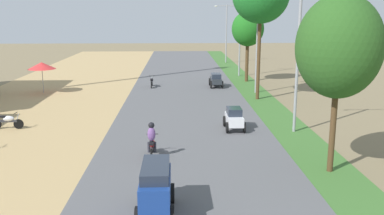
{
  "coord_description": "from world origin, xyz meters",
  "views": [
    {
      "loc": [
        -0.66,
        -1.89,
        6.51
      ],
      "look_at": [
        0.15,
        20.34,
        1.48
      ],
      "focal_mm": 39.49,
      "sensor_mm": 36.0,
      "label": 1
    }
  ],
  "objects_px": {
    "streetlamp_near": "(298,53)",
    "streetlamp_far": "(240,30)",
    "streetlamp_mid": "(257,36)",
    "car_van_blue": "(156,187)",
    "car_hatchback_white": "(234,118)",
    "median_tree_nearest": "(339,47)",
    "motorbike_ahead_third": "(152,81)",
    "car_sedan_charcoal": "(216,79)",
    "vendor_umbrella": "(42,66)",
    "median_tree_third": "(248,29)",
    "parked_motorbike_sixth": "(8,120)",
    "motorbike_ahead_second": "(152,141)",
    "streetlamp_farthest": "(226,29)"
  },
  "relations": [
    {
      "from": "streetlamp_near",
      "to": "streetlamp_far",
      "type": "bearing_deg",
      "value": 90.0
    },
    {
      "from": "streetlamp_mid",
      "to": "car_van_blue",
      "type": "height_order",
      "value": "streetlamp_mid"
    },
    {
      "from": "car_van_blue",
      "to": "car_hatchback_white",
      "type": "bearing_deg",
      "value": 68.85
    },
    {
      "from": "median_tree_nearest",
      "to": "motorbike_ahead_third",
      "type": "height_order",
      "value": "median_tree_nearest"
    },
    {
      "from": "streetlamp_far",
      "to": "car_sedan_charcoal",
      "type": "bearing_deg",
      "value": -114.32
    },
    {
      "from": "vendor_umbrella",
      "to": "car_sedan_charcoal",
      "type": "xyz_separation_m",
      "value": [
        14.33,
        2.33,
        -1.57
      ]
    },
    {
      "from": "streetlamp_mid",
      "to": "streetlamp_far",
      "type": "height_order",
      "value": "streetlamp_far"
    },
    {
      "from": "median_tree_nearest",
      "to": "streetlamp_far",
      "type": "height_order",
      "value": "streetlamp_far"
    },
    {
      "from": "median_tree_third",
      "to": "streetlamp_far",
      "type": "height_order",
      "value": "streetlamp_far"
    },
    {
      "from": "parked_motorbike_sixth",
      "to": "motorbike_ahead_second",
      "type": "relative_size",
      "value": 1.0
    },
    {
      "from": "streetlamp_far",
      "to": "motorbike_ahead_second",
      "type": "bearing_deg",
      "value": -106.91
    },
    {
      "from": "parked_motorbike_sixth",
      "to": "median_tree_third",
      "type": "distance_m",
      "value": 23.42
    },
    {
      "from": "streetlamp_farthest",
      "to": "motorbike_ahead_second",
      "type": "distance_m",
      "value": 37.88
    },
    {
      "from": "streetlamp_mid",
      "to": "motorbike_ahead_third",
      "type": "height_order",
      "value": "streetlamp_mid"
    },
    {
      "from": "median_tree_third",
      "to": "streetlamp_mid",
      "type": "distance_m",
      "value": 5.82
    },
    {
      "from": "streetlamp_farthest",
      "to": "car_van_blue",
      "type": "height_order",
      "value": "streetlamp_farthest"
    },
    {
      "from": "streetlamp_mid",
      "to": "car_sedan_charcoal",
      "type": "relative_size",
      "value": 3.57
    },
    {
      "from": "vendor_umbrella",
      "to": "motorbike_ahead_third",
      "type": "xyz_separation_m",
      "value": [
        8.68,
        2.5,
        -1.73
      ]
    },
    {
      "from": "streetlamp_near",
      "to": "streetlamp_far",
      "type": "height_order",
      "value": "streetlamp_far"
    },
    {
      "from": "streetlamp_far",
      "to": "car_hatchback_white",
      "type": "height_order",
      "value": "streetlamp_far"
    },
    {
      "from": "parked_motorbike_sixth",
      "to": "vendor_umbrella",
      "type": "bearing_deg",
      "value": 96.95
    },
    {
      "from": "vendor_umbrella",
      "to": "median_tree_third",
      "type": "bearing_deg",
      "value": 17.06
    },
    {
      "from": "median_tree_nearest",
      "to": "car_sedan_charcoal",
      "type": "xyz_separation_m",
      "value": [
        -2.89,
        20.31,
        -4.44
      ]
    },
    {
      "from": "streetlamp_mid",
      "to": "motorbike_ahead_third",
      "type": "bearing_deg",
      "value": 161.34
    },
    {
      "from": "car_van_blue",
      "to": "vendor_umbrella",
      "type": "bearing_deg",
      "value": 115.22
    },
    {
      "from": "car_hatchback_white",
      "to": "motorbike_ahead_third",
      "type": "relative_size",
      "value": 1.11
    },
    {
      "from": "streetlamp_mid",
      "to": "motorbike_ahead_second",
      "type": "relative_size",
      "value": 4.49
    },
    {
      "from": "streetlamp_mid",
      "to": "car_van_blue",
      "type": "bearing_deg",
      "value": -108.7
    },
    {
      "from": "vendor_umbrella",
      "to": "motorbike_ahead_second",
      "type": "distance_m",
      "value": 18.82
    },
    {
      "from": "car_sedan_charcoal",
      "to": "motorbike_ahead_second",
      "type": "height_order",
      "value": "motorbike_ahead_second"
    },
    {
      "from": "car_sedan_charcoal",
      "to": "vendor_umbrella",
      "type": "bearing_deg",
      "value": -170.78
    },
    {
      "from": "parked_motorbike_sixth",
      "to": "car_van_blue",
      "type": "relative_size",
      "value": 0.75
    },
    {
      "from": "median_tree_third",
      "to": "vendor_umbrella",
      "type": "bearing_deg",
      "value": -162.94
    },
    {
      "from": "streetlamp_near",
      "to": "car_van_blue",
      "type": "height_order",
      "value": "streetlamp_near"
    },
    {
      "from": "median_tree_nearest",
      "to": "car_sedan_charcoal",
      "type": "bearing_deg",
      "value": 98.09
    },
    {
      "from": "median_tree_third",
      "to": "car_hatchback_white",
      "type": "distance_m",
      "value": 17.79
    },
    {
      "from": "streetlamp_mid",
      "to": "car_hatchback_white",
      "type": "bearing_deg",
      "value": -106.41
    },
    {
      "from": "parked_motorbike_sixth",
      "to": "median_tree_nearest",
      "type": "distance_m",
      "value": 17.99
    },
    {
      "from": "motorbike_ahead_second",
      "to": "streetlamp_far",
      "type": "bearing_deg",
      "value": 73.09
    },
    {
      "from": "median_tree_third",
      "to": "motorbike_ahead_third",
      "type": "relative_size",
      "value": 3.65
    },
    {
      "from": "parked_motorbike_sixth",
      "to": "median_tree_third",
      "type": "relative_size",
      "value": 0.27
    },
    {
      "from": "streetlamp_far",
      "to": "median_tree_nearest",
      "type": "bearing_deg",
      "value": -90.27
    },
    {
      "from": "car_sedan_charcoal",
      "to": "motorbike_ahead_third",
      "type": "height_order",
      "value": "car_sedan_charcoal"
    },
    {
      "from": "parked_motorbike_sixth",
      "to": "car_sedan_charcoal",
      "type": "distance_m",
      "value": 18.57
    },
    {
      "from": "streetlamp_mid",
      "to": "streetlamp_near",
      "type": "bearing_deg",
      "value": -90.0
    },
    {
      "from": "median_tree_third",
      "to": "streetlamp_far",
      "type": "xyz_separation_m",
      "value": [
        -0.19,
        3.62,
        -0.21
      ]
    },
    {
      "from": "car_sedan_charcoal",
      "to": "median_tree_third",
      "type": "bearing_deg",
      "value": 43.61
    },
    {
      "from": "parked_motorbike_sixth",
      "to": "median_tree_nearest",
      "type": "xyz_separation_m",
      "value": [
        15.89,
        -7.05,
        4.63
      ]
    },
    {
      "from": "streetlamp_far",
      "to": "streetlamp_farthest",
      "type": "bearing_deg",
      "value": 90.0
    },
    {
      "from": "vendor_umbrella",
      "to": "streetlamp_near",
      "type": "distance_m",
      "value": 21.21
    }
  ]
}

